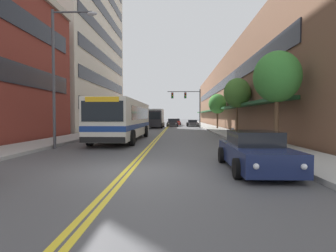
{
  "coord_description": "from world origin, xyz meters",
  "views": [
    {
      "loc": [
        1.63,
        -8.61,
        1.82
      ],
      "look_at": [
        0.46,
        24.67,
        0.59
      ],
      "focal_mm": 28.0,
      "sensor_mm": 36.0,
      "label": 1
    }
  ],
  "objects_px": {
    "box_truck": "(155,118)",
    "street_tree_right_mid": "(237,93)",
    "street_tree_right_near": "(277,77)",
    "city_bus": "(124,118)",
    "street_tree_right_far": "(217,104)",
    "car_black_parked_left_near": "(138,124)",
    "car_silver_parked_left_far": "(126,127)",
    "traffic_signal_mast": "(189,101)",
    "car_red_moving_third": "(176,122)",
    "car_dark_grey_parked_right_mid": "(192,123)",
    "fire_hydrant": "(233,133)",
    "car_slate_blue_moving_second": "(176,122)",
    "car_charcoal_moving_lead": "(173,123)",
    "street_lamp_left_near": "(60,66)",
    "car_navy_parked_right_foreground": "(255,152)"
  },
  "relations": [
    {
      "from": "car_silver_parked_left_far",
      "to": "street_tree_right_mid",
      "type": "relative_size",
      "value": 0.91
    },
    {
      "from": "traffic_signal_mast",
      "to": "fire_hydrant",
      "type": "xyz_separation_m",
      "value": [
        2.53,
        -20.8,
        -3.75
      ]
    },
    {
      "from": "car_charcoal_moving_lead",
      "to": "street_tree_right_mid",
      "type": "xyz_separation_m",
      "value": [
        6.46,
        -22.39,
        3.37
      ]
    },
    {
      "from": "box_truck",
      "to": "street_tree_right_far",
      "type": "relative_size",
      "value": 1.54
    },
    {
      "from": "car_black_parked_left_near",
      "to": "street_tree_right_far",
      "type": "relative_size",
      "value": 0.99
    },
    {
      "from": "car_dark_grey_parked_right_mid",
      "to": "fire_hydrant",
      "type": "bearing_deg",
      "value": -86.76
    },
    {
      "from": "car_slate_blue_moving_second",
      "to": "traffic_signal_mast",
      "type": "distance_m",
      "value": 20.86
    },
    {
      "from": "city_bus",
      "to": "car_dark_grey_parked_right_mid",
      "type": "height_order",
      "value": "city_bus"
    },
    {
      "from": "traffic_signal_mast",
      "to": "street_tree_right_near",
      "type": "bearing_deg",
      "value": -82.63
    },
    {
      "from": "city_bus",
      "to": "car_slate_blue_moving_second",
      "type": "distance_m",
      "value": 41.9
    },
    {
      "from": "car_charcoal_moving_lead",
      "to": "street_tree_right_mid",
      "type": "height_order",
      "value": "street_tree_right_mid"
    },
    {
      "from": "car_black_parked_left_near",
      "to": "street_tree_right_near",
      "type": "xyz_separation_m",
      "value": [
        11.28,
        -26.12,
        3.3
      ]
    },
    {
      "from": "car_dark_grey_parked_right_mid",
      "to": "street_tree_right_mid",
      "type": "relative_size",
      "value": 0.87
    },
    {
      "from": "car_dark_grey_parked_right_mid",
      "to": "street_lamp_left_near",
      "type": "distance_m",
      "value": 34.75
    },
    {
      "from": "car_slate_blue_moving_second",
      "to": "city_bus",
      "type": "bearing_deg",
      "value": -95.21
    },
    {
      "from": "street_tree_right_mid",
      "to": "street_tree_right_near",
      "type": "bearing_deg",
      "value": -91.8
    },
    {
      "from": "car_black_parked_left_near",
      "to": "box_truck",
      "type": "bearing_deg",
      "value": 33.62
    },
    {
      "from": "car_silver_parked_left_far",
      "to": "street_lamp_left_near",
      "type": "bearing_deg",
      "value": -92.23
    },
    {
      "from": "car_red_moving_third",
      "to": "street_tree_right_near",
      "type": "height_order",
      "value": "street_tree_right_near"
    },
    {
      "from": "box_truck",
      "to": "traffic_signal_mast",
      "type": "distance_m",
      "value": 6.01
    },
    {
      "from": "city_bus",
      "to": "street_tree_right_far",
      "type": "relative_size",
      "value": 2.42
    },
    {
      "from": "fire_hydrant",
      "to": "traffic_signal_mast",
      "type": "bearing_deg",
      "value": 96.94
    },
    {
      "from": "car_charcoal_moving_lead",
      "to": "car_slate_blue_moving_second",
      "type": "bearing_deg",
      "value": 87.81
    },
    {
      "from": "city_bus",
      "to": "car_navy_parked_right_foreground",
      "type": "distance_m",
      "value": 12.93
    },
    {
      "from": "car_dark_grey_parked_right_mid",
      "to": "car_silver_parked_left_far",
      "type": "bearing_deg",
      "value": -116.4
    },
    {
      "from": "car_dark_grey_parked_right_mid",
      "to": "fire_hydrant",
      "type": "distance_m",
      "value": 27.32
    },
    {
      "from": "box_truck",
      "to": "street_tree_right_mid",
      "type": "relative_size",
      "value": 1.4
    },
    {
      "from": "street_lamp_left_near",
      "to": "fire_hydrant",
      "type": "xyz_separation_m",
      "value": [
        10.87,
        5.94,
        -4.11
      ]
    },
    {
      "from": "car_black_parked_left_near",
      "to": "car_silver_parked_left_far",
      "type": "distance_m",
      "value": 10.09
    },
    {
      "from": "traffic_signal_mast",
      "to": "fire_hydrant",
      "type": "height_order",
      "value": "traffic_signal_mast"
    },
    {
      "from": "box_truck",
      "to": "street_lamp_left_near",
      "type": "distance_m",
      "value": 27.73
    },
    {
      "from": "car_red_moving_third",
      "to": "street_tree_right_near",
      "type": "distance_m",
      "value": 40.22
    },
    {
      "from": "car_navy_parked_right_foreground",
      "to": "car_charcoal_moving_lead",
      "type": "distance_m",
      "value": 38.42
    },
    {
      "from": "car_slate_blue_moving_second",
      "to": "street_tree_right_far",
      "type": "bearing_deg",
      "value": -76.79
    },
    {
      "from": "car_charcoal_moving_lead",
      "to": "street_lamp_left_near",
      "type": "height_order",
      "value": "street_lamp_left_near"
    },
    {
      "from": "box_truck",
      "to": "street_tree_right_near",
      "type": "height_order",
      "value": "street_tree_right_near"
    },
    {
      "from": "city_bus",
      "to": "car_silver_parked_left_far",
      "type": "relative_size",
      "value": 2.43
    },
    {
      "from": "car_charcoal_moving_lead",
      "to": "street_tree_right_near",
      "type": "bearing_deg",
      "value": -79.51
    },
    {
      "from": "box_truck",
      "to": "street_tree_right_near",
      "type": "bearing_deg",
      "value": -72.37
    },
    {
      "from": "car_navy_parked_right_foreground",
      "to": "car_charcoal_moving_lead",
      "type": "bearing_deg",
      "value": 95.2
    },
    {
      "from": "car_black_parked_left_near",
      "to": "car_red_moving_third",
      "type": "height_order",
      "value": "car_red_moving_third"
    },
    {
      "from": "car_red_moving_third",
      "to": "street_lamp_left_near",
      "type": "bearing_deg",
      "value": -99.08
    },
    {
      "from": "car_dark_grey_parked_right_mid",
      "to": "traffic_signal_mast",
      "type": "relative_size",
      "value": 0.75
    },
    {
      "from": "car_slate_blue_moving_second",
      "to": "car_dark_grey_parked_right_mid",
      "type": "bearing_deg",
      "value": -77.64
    },
    {
      "from": "car_silver_parked_left_far",
      "to": "car_navy_parked_right_foreground",
      "type": "bearing_deg",
      "value": -67.93
    },
    {
      "from": "car_navy_parked_right_foreground",
      "to": "traffic_signal_mast",
      "type": "relative_size",
      "value": 0.73
    },
    {
      "from": "car_navy_parked_right_foreground",
      "to": "car_slate_blue_moving_second",
      "type": "relative_size",
      "value": 1.01
    },
    {
      "from": "car_slate_blue_moving_second",
      "to": "street_tree_right_mid",
      "type": "distance_m",
      "value": 37.46
    },
    {
      "from": "traffic_signal_mast",
      "to": "street_tree_right_near",
      "type": "relative_size",
      "value": 1.19
    },
    {
      "from": "car_navy_parked_right_foreground",
      "to": "street_tree_right_mid",
      "type": "distance_m",
      "value": 16.5
    }
  ]
}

